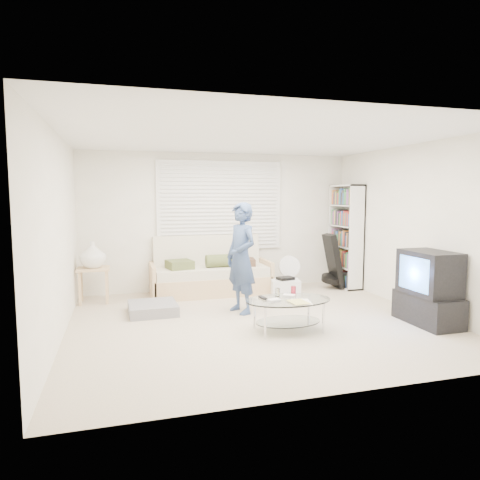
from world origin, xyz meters
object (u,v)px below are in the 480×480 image
object	(u,v)px
bookshelf	(345,236)
tv_unit	(429,289)
coffee_table	(288,306)
futon_sofa	(211,275)

from	to	relation	value
bookshelf	tv_unit	xyz separation A→B (m)	(-0.13, -2.45, -0.48)
bookshelf	tv_unit	distance (m)	2.50
tv_unit	coffee_table	world-z (taller)	tv_unit
futon_sofa	coffee_table	size ratio (longest dim) A/B	1.86
bookshelf	coffee_table	bearing A→B (deg)	-132.88
coffee_table	futon_sofa	bearing A→B (deg)	102.40
futon_sofa	bookshelf	world-z (taller)	bookshelf
bookshelf	coffee_table	world-z (taller)	bookshelf
bookshelf	coffee_table	distance (m)	3.10
futon_sofa	tv_unit	world-z (taller)	futon_sofa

